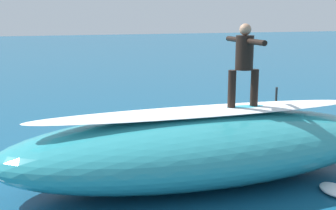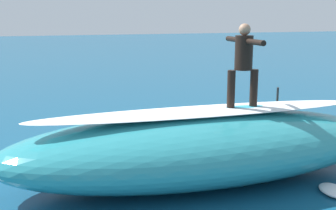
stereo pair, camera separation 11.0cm
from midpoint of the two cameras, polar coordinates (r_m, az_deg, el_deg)
The scene contains 10 objects.
ground_plane at distance 11.67m, azimuth 1.56°, elevation -5.11°, with size 120.00×120.00×0.00m, color #145175.
wave_crest at distance 9.03m, azimuth 4.64°, elevation -5.55°, with size 8.31×3.00×1.44m, color teal.
wave_foam_lip at distance 8.83m, azimuth 4.73°, elevation -0.85°, with size 7.07×1.05×0.08m, color white.
surfboard_riding at distance 9.20m, azimuth 10.05°, elevation -0.46°, with size 1.88×0.56×0.08m, color #33B2D1.
surfer_riding at distance 9.03m, azimuth 10.29°, elevation 5.99°, with size 0.68×1.63×1.72m.
surfboard_paddling at distance 12.53m, azimuth -6.87°, elevation -3.79°, with size 2.11×0.58×0.08m, color #EAE5C6.
surfer_paddling at distance 12.59m, azimuth -6.66°, elevation -2.93°, with size 1.09×1.38×0.29m.
buoy_marker at distance 13.96m, azimuth 14.35°, elevation -1.11°, with size 0.70×0.70×1.19m.
foam_patch_near at distance 13.69m, azimuth 16.54°, elevation -2.74°, with size 0.63×0.59×0.14m, color white.
foam_patch_mid at distance 9.15m, azimuth 21.31°, elevation -10.46°, with size 0.73×0.49×0.14m, color white.
Camera 2 is at (3.67, 10.53, 3.44)m, focal length 46.19 mm.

